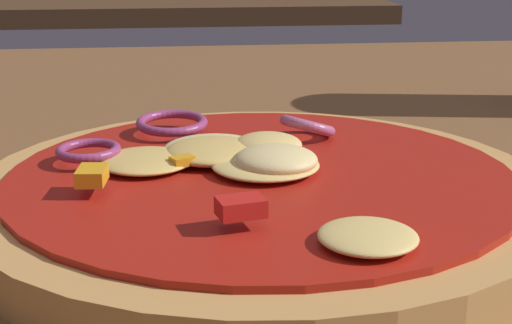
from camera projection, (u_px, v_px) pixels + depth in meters
dining_table at (148, 265)px, 0.33m from camera, size 1.41×1.07×0.03m
pizza at (259, 192)px, 0.34m from camera, size 0.26×0.26×0.04m
background_table at (151, 1)px, 1.52m from camera, size 0.86×0.60×0.03m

